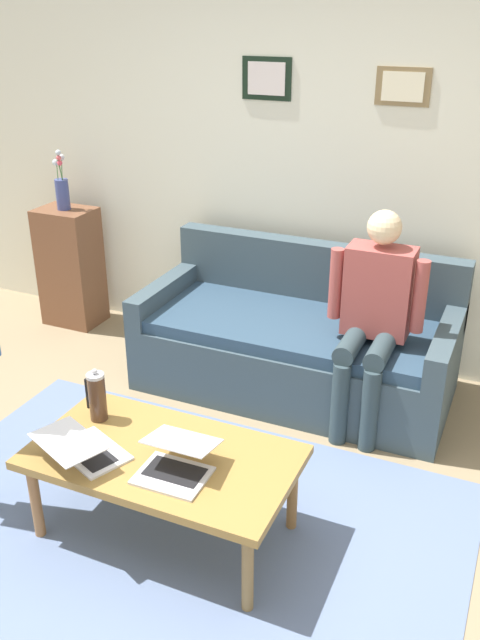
# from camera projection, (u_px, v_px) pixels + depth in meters

# --- Properties ---
(ground_plane) EXTENTS (7.68, 7.68, 0.00)m
(ground_plane) POSITION_uv_depth(u_px,v_px,m) (174.00, 547.00, 3.14)
(ground_plane) COLOR #8C795A
(area_rug) EXTENTS (2.75, 2.12, 0.01)m
(area_rug) POSITION_uv_depth(u_px,v_px,m) (156.00, 544.00, 3.16)
(area_rug) COLOR slate
(area_rug) RESTS_ON ground_plane
(back_wall) EXTENTS (7.04, 0.11, 2.70)m
(back_wall) POSITION_uv_depth(u_px,v_px,m) (330.00, 162.00, 4.39)
(back_wall) COLOR silver
(back_wall) RESTS_ON ground_plane
(couch) EXTENTS (1.95, 0.91, 0.88)m
(couch) POSITION_uv_depth(u_px,v_px,m) (297.00, 343.00, 4.36)
(couch) COLOR #394A52
(couch) RESTS_ON ground_plane
(coffee_table) EXTENTS (1.21, 0.67, 0.45)m
(coffee_table) POSITION_uv_depth(u_px,v_px,m) (163.00, 462.00, 3.07)
(coffee_table) COLOR olive
(coffee_table) RESTS_ON ground_plane
(laptop_left) EXTENTS (0.44, 0.43, 0.12)m
(laptop_left) POSITION_uv_depth(u_px,v_px,m) (84.00, 448.00, 3.01)
(laptop_left) COLOR silver
(laptop_left) RESTS_ON coffee_table
(laptop_center) EXTENTS (0.31, 0.33, 0.15)m
(laptop_center) POSITION_uv_depth(u_px,v_px,m) (176.00, 463.00, 2.91)
(laptop_center) COLOR silver
(laptop_center) RESTS_ON coffee_table
(french_press) EXTENTS (0.11, 0.09, 0.28)m
(french_press) POSITION_uv_depth(u_px,v_px,m) (97.00, 396.00, 3.26)
(french_press) COLOR #4C3323
(french_press) RESTS_ON coffee_table
(side_shelf) EXTENTS (0.42, 0.32, 0.91)m
(side_shelf) POSITION_uv_depth(u_px,v_px,m) (71.00, 267.00, 5.20)
(side_shelf) COLOR brown
(side_shelf) RESTS_ON ground_plane
(flower_vase) EXTENTS (0.10, 0.10, 0.44)m
(flower_vase) POSITION_uv_depth(u_px,v_px,m) (62.00, 189.00, 4.94)
(flower_vase) COLOR #3C4888
(flower_vase) RESTS_ON side_shelf
(person_seated) EXTENTS (0.55, 0.51, 1.28)m
(person_seated) POSITION_uv_depth(u_px,v_px,m) (374.00, 310.00, 3.80)
(person_seated) COLOR #2F3F45
(person_seated) RESTS_ON ground_plane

